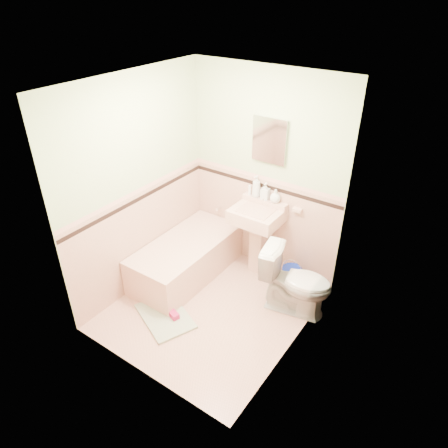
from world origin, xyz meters
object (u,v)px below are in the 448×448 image
Objects in this scene: soap_bottle_mid at (265,191)px; bucket at (291,276)px; bathtub at (186,259)px; toilet at (296,281)px; sink at (255,242)px; shoe at (173,314)px; soap_bottle_right at (275,196)px; soap_bottle_left at (256,186)px; medicine_cabinet at (270,140)px.

soap_bottle_mid is 1.09m from bucket.
toilet is at bearing 7.89° from bathtub.
soap_bottle_mid is (0.68, 0.71, 0.85)m from bathtub.
sink is 3.80× the size of bucket.
shoe is at bearing -103.62° from sink.
toilet is (0.59, -0.52, -0.66)m from soap_bottle_right.
bathtub is 1.32m from bucket.
soap_bottle_right is at bearing 41.03° from bathtub.
sink is 5.58× the size of soap_bottle_right.
soap_bottle_mid is 0.87× the size of bucket.
bathtub is at bearing -127.98° from soap_bottle_left.
bucket is (0.50, 0.04, -0.34)m from sink.
bathtub is 7.21× the size of soap_bottle_mid.
medicine_cabinet reaches higher than sink.
medicine_cabinet is at bearing 95.54° from shoe.
bucket is at bearing 20.28° from toilet.
toilet reaches higher than bathtub.
sink is at bearing 93.63° from shoe.
sink is 0.61m from bucket.
sink is 4.38× the size of soap_bottle_mid.
soap_bottle_left is 1.23m from toilet.
soap_bottle_left reaches higher than bathtub.
soap_bottle_right is (0.14, 0.18, 0.60)m from sink.
soap_bottle_left is at bearing 48.15° from toilet.
soap_bottle_left is 1.65× the size of soap_bottle_right.
sink is at bearing 54.54° from toilet.
sink reaches higher than bucket.
sink reaches higher than shoe.
bathtub is 5.55× the size of soap_bottle_left.
soap_bottle_mid is at bearing 164.28° from bucket.
soap_bottle_right is 1.03m from toilet.
soap_bottle_left reaches higher than soap_bottle_mid.
soap_bottle_left is at bearing 100.22° from shoe.
toilet reaches higher than shoe.
bathtub is at bearing -133.72° from soap_bottle_mid.
sink is 1.26m from medicine_cabinet.
soap_bottle_right reaches higher than bucket.
toilet is (0.73, -0.55, -1.31)m from medicine_cabinet.
toilet is at bearing -41.05° from soap_bottle_right.
medicine_cabinet reaches higher than soap_bottle_right.
medicine_cabinet is 3.09× the size of soap_bottle_right.
bathtub reaches higher than bucket.
toilet is 1.41m from shoe.
soap_bottle_right is (0.26, 0.00, -0.05)m from soap_bottle_left.
soap_bottle_mid reaches higher than toilet.
soap_bottle_mid is at bearing 44.01° from toilet.
medicine_cabinet is at bearing 13.43° from soap_bottle_left.
sink is 0.64m from soap_bottle_right.
bathtub is at bearing -138.97° from soap_bottle_right.
soap_bottle_mid reaches higher than soap_bottle_right.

